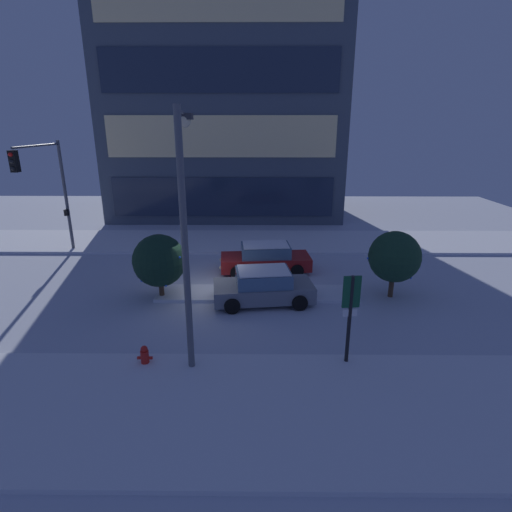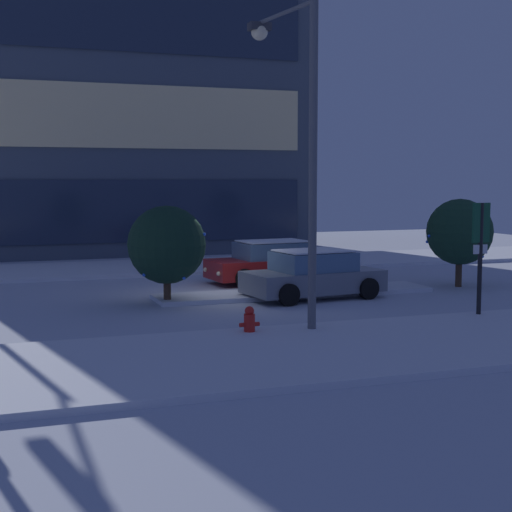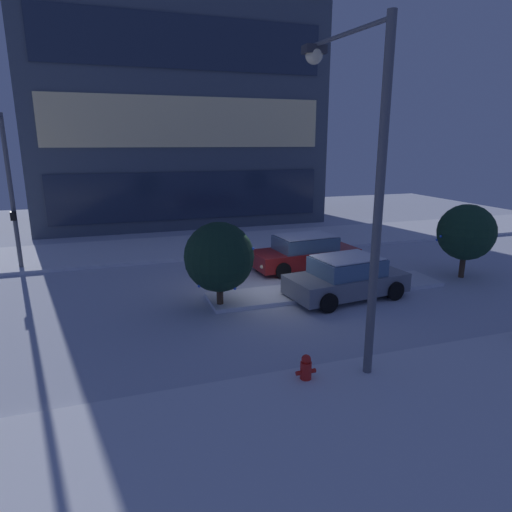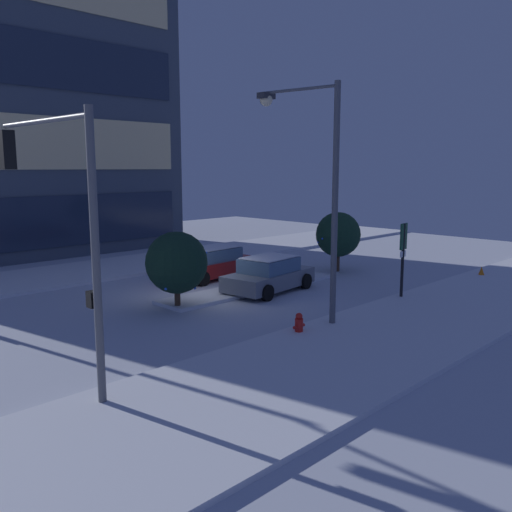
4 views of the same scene
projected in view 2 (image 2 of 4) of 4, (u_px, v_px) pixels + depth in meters
ground at (223, 297)px, 23.86m from camera, size 52.00×52.00×0.00m
curb_strip_near at (337, 349)px, 16.23m from camera, size 52.00×5.20×0.14m
curb_strip_far at (164, 267)px, 31.47m from camera, size 52.00×5.20×0.14m
median_strip at (295, 293)px, 24.27m from camera, size 9.00×1.80×0.14m
car_near at (313, 275)px, 23.58m from camera, size 4.51×2.54×1.49m
car_far at (273, 262)px, 27.23m from camera, size 4.83×2.38×1.49m
street_lamp_arched at (296, 119)px, 18.36m from camera, size 0.71×3.06×7.86m
fire_hydrant at (249, 322)px, 17.74m from camera, size 0.48×0.26×0.73m
parking_info_sign at (480, 245)px, 19.88m from camera, size 0.55×0.12×3.06m
decorated_tree_median at (167, 245)px, 22.34m from camera, size 2.29×2.34×2.90m
decorated_tree_left_of_median at (460, 232)px, 25.99m from camera, size 2.30×2.25×3.01m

